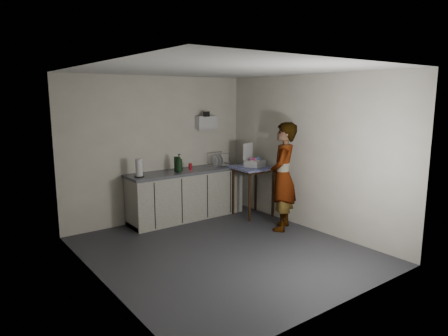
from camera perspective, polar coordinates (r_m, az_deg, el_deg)
ground at (r=6.01m, az=0.01°, el=-11.70°), size 4.00×4.00×0.00m
wall_back at (r=7.33m, az=-9.34°, el=2.69°), size 3.60×0.02×2.60m
wall_right at (r=6.86m, az=12.09°, el=2.10°), size 0.02×4.00×2.60m
wall_left at (r=4.82m, az=-17.32°, el=-1.51°), size 0.02×4.00×2.60m
ceiling at (r=5.58m, az=0.01°, el=13.85°), size 3.60×4.00×0.01m
kitchen_counter at (r=7.43m, az=-5.37°, el=-3.97°), size 2.24×0.62×0.91m
wall_shelf at (r=7.73m, az=-2.58°, el=6.53°), size 0.42×0.18×0.37m
side_table at (r=7.51m, az=4.17°, el=-0.72°), size 0.78×0.78×0.94m
standing_man at (r=6.76m, az=8.41°, el=-1.24°), size 0.80×0.75×1.82m
soap_bottle at (r=7.13m, az=-6.44°, el=0.71°), size 0.13×0.13×0.33m
soda_can at (r=7.37m, az=-4.83°, el=0.23°), size 0.06×0.06×0.12m
dark_bottle at (r=7.19m, az=-6.84°, el=0.56°), size 0.08×0.08×0.27m
paper_towel at (r=6.81m, az=-12.04°, el=-0.06°), size 0.17×0.17×0.30m
dish_rack at (r=7.73m, az=-0.89°, el=0.73°), size 0.37×0.28×0.26m
bakery_box at (r=7.50m, az=4.29°, el=0.96°), size 0.38×0.39×0.43m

